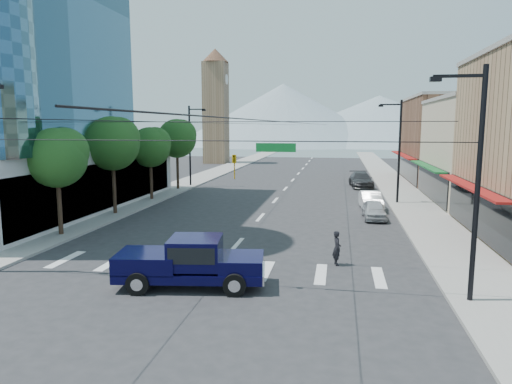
% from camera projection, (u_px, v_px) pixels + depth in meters
% --- Properties ---
extents(ground, '(160.00, 160.00, 0.00)m').
position_uv_depth(ground, '(208.00, 278.00, 20.52)').
color(ground, '#28282B').
rests_on(ground, ground).
extents(sidewalk_left, '(4.00, 120.00, 0.15)m').
position_uv_depth(sidewalk_left, '(206.00, 176.00, 61.58)').
color(sidewalk_left, gray).
rests_on(sidewalk_left, ground).
extents(sidewalk_right, '(4.00, 120.00, 0.15)m').
position_uv_depth(sidewalk_right, '(389.00, 180.00, 57.31)').
color(sidewalk_right, gray).
rests_on(sidewalk_right, ground).
extents(shop_mid, '(12.00, 14.00, 9.00)m').
position_uv_depth(shop_mid, '(506.00, 152.00, 39.68)').
color(shop_mid, tan).
rests_on(shop_mid, ground).
extents(shop_far, '(12.00, 18.00, 10.00)m').
position_uv_depth(shop_far, '(460.00, 141.00, 55.18)').
color(shop_far, brown).
rests_on(shop_far, ground).
extents(clock_tower, '(4.80, 4.80, 20.40)m').
position_uv_depth(clock_tower, '(216.00, 104.00, 82.27)').
color(clock_tower, '#8C6B4C').
rests_on(clock_tower, ground).
extents(mountain_left, '(80.00, 80.00, 22.00)m').
position_uv_depth(mountain_left, '(283.00, 114.00, 167.61)').
color(mountain_left, gray).
rests_on(mountain_left, ground).
extents(mountain_right, '(90.00, 90.00, 18.00)m').
position_uv_depth(mountain_right, '(379.00, 120.00, 171.42)').
color(mountain_right, gray).
rests_on(mountain_right, ground).
extents(tree_near, '(3.65, 3.64, 6.71)m').
position_uv_depth(tree_near, '(59.00, 156.00, 27.70)').
color(tree_near, black).
rests_on(tree_near, ground).
extents(tree_midnear, '(4.09, 4.09, 7.52)m').
position_uv_depth(tree_midnear, '(114.00, 142.00, 34.43)').
color(tree_midnear, black).
rests_on(tree_midnear, ground).
extents(tree_midfar, '(3.65, 3.64, 6.71)m').
position_uv_depth(tree_midfar, '(152.00, 146.00, 41.33)').
color(tree_midfar, black).
rests_on(tree_midfar, ground).
extents(tree_far, '(4.09, 4.09, 7.52)m').
position_uv_depth(tree_far, '(178.00, 137.00, 48.06)').
color(tree_far, black).
rests_on(tree_far, ground).
extents(signal_rig, '(21.80, 0.20, 9.00)m').
position_uv_depth(signal_rig, '(204.00, 179.00, 18.84)').
color(signal_rig, black).
rests_on(signal_rig, ground).
extents(lamp_pole_nw, '(2.00, 0.25, 9.00)m').
position_uv_depth(lamp_pole_nw, '(191.00, 143.00, 50.91)').
color(lamp_pole_nw, black).
rests_on(lamp_pole_nw, ground).
extents(lamp_pole_ne, '(2.00, 0.25, 9.00)m').
position_uv_depth(lamp_pole_ne, '(398.00, 148.00, 39.33)').
color(lamp_pole_ne, black).
rests_on(lamp_pole_ne, ground).
extents(pickup_truck, '(6.56, 3.15, 2.14)m').
position_uv_depth(pickup_truck, '(190.00, 261.00, 19.34)').
color(pickup_truck, black).
rests_on(pickup_truck, ground).
extents(pedestrian, '(0.56, 0.71, 1.71)m').
position_uv_depth(pedestrian, '(337.00, 248.00, 22.38)').
color(pedestrian, black).
rests_on(pedestrian, ground).
extents(parked_car_near, '(1.71, 4.02, 1.36)m').
position_uv_depth(parked_car_near, '(374.00, 210.00, 33.48)').
color(parked_car_near, '#BBBCC1').
rests_on(parked_car_near, ground).
extents(parked_car_mid, '(1.86, 4.59, 1.48)m').
position_uv_depth(parked_car_mid, '(371.00, 201.00, 37.26)').
color(parked_car_mid, white).
rests_on(parked_car_mid, ground).
extents(parked_car_far, '(2.78, 5.86, 1.65)m').
position_uv_depth(parked_car_far, '(361.00, 180.00, 50.82)').
color(parked_car_far, '#313133').
rests_on(parked_car_far, ground).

